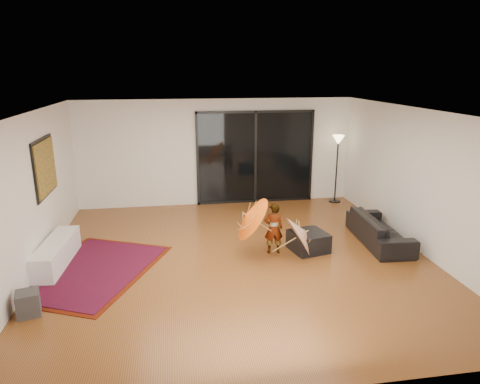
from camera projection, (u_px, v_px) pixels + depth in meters
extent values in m
plane|color=brown|center=(238.00, 259.00, 7.96)|extent=(7.00, 7.00, 0.00)
plane|color=white|center=(238.00, 112.00, 7.21)|extent=(7.00, 7.00, 0.00)
plane|color=silver|center=(217.00, 153.00, 10.91)|extent=(7.00, 0.00, 7.00)
plane|color=silver|center=(292.00, 282.00, 4.26)|extent=(7.00, 0.00, 7.00)
plane|color=silver|center=(29.00, 198.00, 7.05)|extent=(0.00, 7.00, 7.00)
plane|color=silver|center=(420.00, 181.00, 8.12)|extent=(0.00, 7.00, 7.00)
cube|color=black|center=(255.00, 157.00, 11.07)|extent=(3.00, 0.04, 2.40)
cube|color=black|center=(256.00, 112.00, 10.73)|extent=(3.06, 0.06, 0.06)
cube|color=black|center=(255.00, 201.00, 11.37)|extent=(3.06, 0.06, 0.06)
cube|color=black|center=(255.00, 158.00, 11.05)|extent=(0.06, 0.06, 2.40)
cube|color=black|center=(45.00, 167.00, 7.92)|extent=(0.02, 1.28, 1.08)
cube|color=#1B451D|center=(46.00, 167.00, 7.92)|extent=(0.03, 1.18, 0.98)
cube|color=white|center=(56.00, 253.00, 7.64)|extent=(0.53, 1.65, 0.45)
cube|color=#424244|center=(28.00, 303.00, 6.09)|extent=(0.38, 0.38, 0.36)
cube|color=#551607|center=(91.00, 271.00, 7.46)|extent=(2.80, 3.18, 0.01)
cube|color=maroon|center=(91.00, 270.00, 7.46)|extent=(2.59, 2.96, 0.02)
imported|color=black|center=(379.00, 230.00, 8.64)|extent=(0.86, 1.94, 0.55)
cube|color=black|center=(308.00, 241.00, 8.28)|extent=(0.78, 0.78, 0.37)
cylinder|color=black|center=(334.00, 201.00, 11.40)|extent=(0.30, 0.30, 0.03)
cylinder|color=black|center=(336.00, 172.00, 11.18)|extent=(0.04, 0.04, 1.63)
cone|color=#FFD899|center=(338.00, 140.00, 10.95)|extent=(0.30, 0.30, 0.24)
imported|color=#999999|center=(274.00, 228.00, 8.09)|extent=(0.37, 0.24, 0.99)
cone|color=#E2550B|center=(245.00, 219.00, 7.89)|extent=(0.66, 0.90, 0.83)
cylinder|color=#A47E46|center=(245.00, 236.00, 7.98)|extent=(0.42, 0.02, 0.31)
cylinder|color=#A47E46|center=(245.00, 213.00, 7.86)|extent=(0.05, 0.02, 0.05)
cone|color=silver|center=(306.00, 229.00, 8.04)|extent=(0.57, 0.82, 0.81)
cylinder|color=#A47E46|center=(306.00, 247.00, 8.14)|extent=(0.49, 0.02, 0.29)
cylinder|color=#A47E46|center=(307.00, 223.00, 8.00)|extent=(0.06, 0.02, 0.05)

